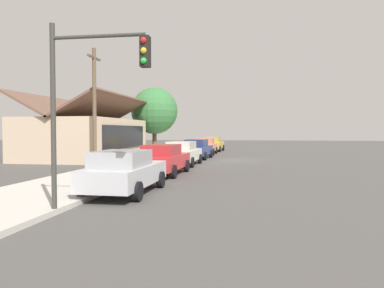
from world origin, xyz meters
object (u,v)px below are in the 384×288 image
(car_coral, at_px, (206,146))
(car_mustard, at_px, (213,144))
(traffic_light_main, at_px, (89,86))
(car_ivory, at_px, (183,153))
(utility_pole_wooden, at_px, (94,105))
(car_cherry, at_px, (164,159))
(car_navy, at_px, (197,149))
(fire_hydrant_red, at_px, (156,160))
(shade_tree, at_px, (154,111))
(car_silver, at_px, (125,171))

(car_coral, height_order, car_mustard, same)
(car_mustard, height_order, traffic_light_main, traffic_light_main)
(car_ivory, distance_m, utility_pole_wooden, 6.44)
(car_cherry, bearing_deg, car_navy, 1.52)
(car_navy, xyz_separation_m, car_mustard, (11.50, -0.04, 0.00))
(traffic_light_main, height_order, fire_hydrant_red, traffic_light_main)
(car_coral, distance_m, shade_tree, 6.70)
(car_navy, xyz_separation_m, car_coral, (5.77, 0.06, 0.00))
(car_navy, relative_size, fire_hydrant_red, 6.51)
(car_ivory, xyz_separation_m, car_coral, (11.56, -0.03, -0.00))
(car_cherry, distance_m, car_mustard, 22.67)
(car_navy, distance_m, car_mustard, 11.50)
(fire_hydrant_red, bearing_deg, car_coral, -5.78)
(car_coral, xyz_separation_m, traffic_light_main, (-26.47, -0.30, 2.68))
(car_coral, relative_size, car_mustard, 0.97)
(car_ivory, height_order, utility_pole_wooden, utility_pole_wooden)
(car_cherry, bearing_deg, car_coral, 1.86)
(fire_hydrant_red, bearing_deg, traffic_light_main, -172.72)
(car_mustard, xyz_separation_m, fire_hydrant_red, (-19.21, 1.47, -0.32))
(car_navy, xyz_separation_m, fire_hydrant_red, (-7.71, 1.43, -0.32))
(car_cherry, xyz_separation_m, utility_pole_wooden, (3.55, 5.36, 3.11))
(car_mustard, bearing_deg, utility_pole_wooden, 166.43)
(car_silver, bearing_deg, car_navy, 0.10)
(car_mustard, bearing_deg, shade_tree, 128.97)
(car_mustard, distance_m, traffic_light_main, 32.31)
(car_navy, distance_m, traffic_light_main, 20.87)
(utility_pole_wooden, bearing_deg, car_ivory, -71.08)
(car_cherry, distance_m, car_navy, 11.17)
(car_mustard, relative_size, traffic_light_main, 0.94)
(car_cherry, relative_size, utility_pole_wooden, 0.65)
(traffic_light_main, bearing_deg, car_cherry, 1.79)
(utility_pole_wooden, bearing_deg, shade_tree, 0.49)
(car_coral, distance_m, fire_hydrant_red, 13.56)
(shade_tree, bearing_deg, car_navy, -142.90)
(car_mustard, xyz_separation_m, traffic_light_main, (-32.19, -0.19, 2.67))
(car_coral, bearing_deg, car_ivory, 179.62)
(car_navy, height_order, car_coral, same)
(car_cherry, relative_size, shade_tree, 0.73)
(car_mustard, bearing_deg, car_silver, -177.82)
(utility_pole_wooden, bearing_deg, car_navy, -35.47)
(car_cherry, relative_size, car_navy, 1.06)
(car_cherry, xyz_separation_m, shade_tree, (18.52, 5.49, 3.49))
(car_silver, height_order, traffic_light_main, traffic_light_main)
(shade_tree, height_order, utility_pole_wooden, utility_pole_wooden)
(car_cherry, relative_size, car_mustard, 1.00)
(car_mustard, bearing_deg, fire_hydrant_red, 178.02)
(car_silver, height_order, utility_pole_wooden, utility_pole_wooden)
(car_cherry, height_order, car_mustard, same)
(car_mustard, bearing_deg, traffic_light_main, -177.26)
(traffic_light_main, bearing_deg, car_silver, 4.78)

